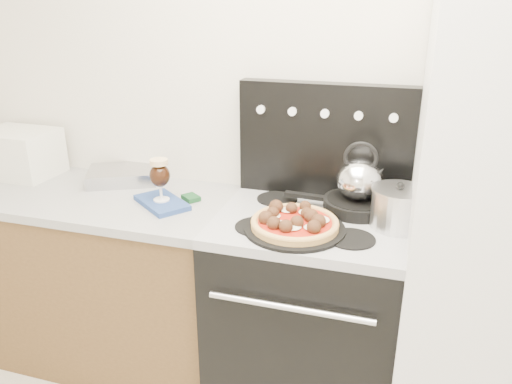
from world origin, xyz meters
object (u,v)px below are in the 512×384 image
at_px(stove_body, 306,317).
at_px(pizza_pan, 295,228).
at_px(toaster_oven, 19,153).
at_px(oven_mitt, 162,203).
at_px(tea_kettle, 359,176).
at_px(beer_glass, 160,180).
at_px(base_cabinet, 93,278).
at_px(stock_pot, 398,209).
at_px(skillet, 357,205).
at_px(fridge, 500,236).
at_px(pizza, 295,221).

bearing_deg(stove_body, pizza_pan, -106.22).
height_order(toaster_oven, oven_mitt, toaster_oven).
bearing_deg(tea_kettle, beer_glass, 172.39).
height_order(base_cabinet, stock_pot, stock_pot).
bearing_deg(pizza_pan, skillet, 51.22).
xyz_separation_m(fridge, beer_glass, (-1.36, 0.01, 0.07)).
distance_m(skillet, tea_kettle, 0.13).
xyz_separation_m(toaster_oven, oven_mitt, (0.88, -0.16, -0.10)).
bearing_deg(fridge, beer_glass, 179.48).
height_order(fridge, tea_kettle, fridge).
bearing_deg(base_cabinet, pizza, -8.33).
height_order(pizza, skillet, pizza).
bearing_deg(toaster_oven, pizza_pan, -8.68).
xyz_separation_m(fridge, stock_pot, (-0.36, 0.04, 0.04)).
bearing_deg(pizza, stove_body, 73.78).
bearing_deg(beer_glass, skillet, 9.59).
distance_m(toaster_oven, pizza, 1.53).
height_order(fridge, stock_pot, fridge).
bearing_deg(base_cabinet, fridge, -1.59).
xyz_separation_m(fridge, pizza, (-0.74, -0.11, 0.01)).
bearing_deg(pizza_pan, stove_body, 73.78).
relative_size(pizza_pan, skillet, 1.38).
xyz_separation_m(oven_mitt, tea_kettle, (0.83, 0.14, 0.16)).
height_order(beer_glass, tea_kettle, tea_kettle).
height_order(pizza_pan, pizza, pizza).
bearing_deg(stock_pot, tea_kettle, 144.72).
bearing_deg(fridge, skillet, 163.87).
relative_size(pizza_pan, tea_kettle, 1.88).
relative_size(stove_body, skillet, 3.11).
bearing_deg(base_cabinet, pizza_pan, -8.33).
bearing_deg(stove_body, skillet, 36.97).
bearing_deg(stock_pot, stove_body, -178.06).
distance_m(oven_mitt, tea_kettle, 0.86).
relative_size(tea_kettle, stock_pot, 1.01).
height_order(stove_body, fridge, fridge).
distance_m(fridge, beer_glass, 1.36).
xyz_separation_m(toaster_oven, stock_pot, (1.87, -0.14, -0.02)).
relative_size(stove_body, oven_mitt, 3.32).
xyz_separation_m(oven_mitt, skillet, (0.83, 0.14, 0.03)).
xyz_separation_m(pizza_pan, skillet, (0.21, 0.26, 0.02)).
height_order(pizza, stock_pot, stock_pot).
distance_m(base_cabinet, stove_body, 1.11).
relative_size(pizza, skillet, 1.19).
relative_size(beer_glass, tea_kettle, 0.93).
height_order(stove_body, pizza, pizza).
bearing_deg(tea_kettle, base_cabinet, 167.42).
height_order(fridge, pizza, fridge).
height_order(toaster_oven, beer_glass, toaster_oven).
bearing_deg(skillet, tea_kettle, 0.00).
height_order(oven_mitt, tea_kettle, tea_kettle).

